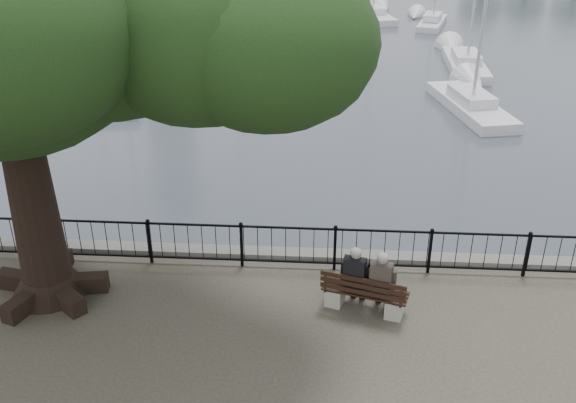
# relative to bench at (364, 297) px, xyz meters

# --- Properties ---
(harbor) EXTENTS (260.00, 260.00, 1.20)m
(harbor) POSITION_rel_bench_xyz_m (-1.58, 1.95, -0.80)
(harbor) COLOR #4E4D4B
(harbor) RESTS_ON ground
(railing) EXTENTS (22.06, 0.06, 1.00)m
(railing) POSITION_rel_bench_xyz_m (-1.58, 1.45, 0.25)
(railing) COLOR black
(railing) RESTS_ON ground
(bench) EXTENTS (1.73, 0.94, 0.87)m
(bench) POSITION_rel_bench_xyz_m (0.00, 0.00, 0.00)
(bench) COLOR gray
(bench) RESTS_ON ground
(person_left) EXTENTS (0.52, 0.75, 1.39)m
(person_left) POSITION_rel_bench_xyz_m (-0.17, 0.15, 0.33)
(person_left) COLOR black
(person_left) RESTS_ON ground
(person_right) EXTENTS (0.52, 0.75, 1.39)m
(person_right) POSITION_rel_bench_xyz_m (0.32, 0.01, 0.33)
(person_right) COLOR #2B2724
(person_right) RESTS_ON ground
(tree) EXTENTS (10.38, 7.25, 8.47)m
(tree) POSITION_rel_bench_xyz_m (-5.54, 0.28, 5.27)
(tree) COLOR black
(tree) RESTS_ON ground
(sailboat_a) EXTENTS (2.55, 6.07, 11.57)m
(sailboat_a) POSITION_rel_bench_xyz_m (-9.57, 16.15, -0.98)
(sailboat_a) COLOR silver
(sailboat_a) RESTS_ON ground
(sailboat_b) EXTENTS (2.84, 4.98, 10.07)m
(sailboat_b) POSITION_rel_bench_xyz_m (-5.29, 20.35, -0.99)
(sailboat_b) COLOR silver
(sailboat_b) RESTS_ON ground
(sailboat_c) EXTENTS (2.92, 6.12, 10.75)m
(sailboat_c) POSITION_rel_bench_xyz_m (5.00, 15.42, -1.00)
(sailboat_c) COLOR silver
(sailboat_c) RESTS_ON ground
(sailboat_d) EXTENTS (1.88, 6.06, 9.74)m
(sailboat_d) POSITION_rel_bench_xyz_m (5.98, 22.11, -1.02)
(sailboat_d) COLOR silver
(sailboat_d) RESTS_ON ground
(sailboat_e) EXTENTS (2.94, 5.91, 12.02)m
(sailboat_e) POSITION_rel_bench_xyz_m (-14.43, 25.42, -0.96)
(sailboat_e) COLOR silver
(sailboat_e) RESTS_ON ground
(sailboat_f) EXTENTS (3.12, 6.09, 12.97)m
(sailboat_f) POSITION_rel_bench_xyz_m (1.98, 34.94, -0.94)
(sailboat_f) COLOR silver
(sailboat_f) RESTS_ON ground
(sailboat_g) EXTENTS (2.61, 5.10, 9.46)m
(sailboat_g) POSITION_rel_bench_xyz_m (5.72, 32.71, -1.01)
(sailboat_g) COLOR silver
(sailboat_g) RESTS_ON ground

